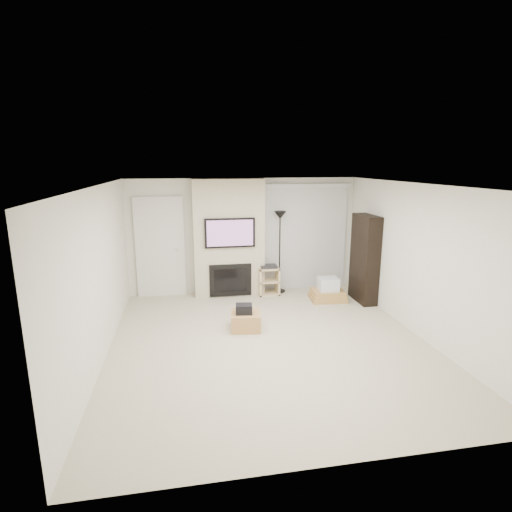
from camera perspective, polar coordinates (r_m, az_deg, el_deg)
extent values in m
cube|color=#C0B697|center=(6.58, 1.89, -12.18)|extent=(5.00, 5.50, 0.00)
cube|color=white|center=(5.96, 2.07, 10.10)|extent=(5.00, 5.50, 0.00)
cube|color=silver|center=(8.80, -1.79, 2.90)|extent=(5.00, 0.00, 2.50)
cube|color=silver|center=(3.67, 11.25, -12.45)|extent=(5.00, 0.00, 2.50)
cube|color=silver|center=(6.15, -21.47, -2.55)|extent=(0.00, 5.50, 2.50)
cube|color=silver|center=(7.10, 22.12, -0.58)|extent=(0.00, 5.50, 2.50)
cube|color=silver|center=(6.83, 3.97, 10.45)|extent=(0.35, 0.18, 0.01)
cube|color=#B48248|center=(7.01, -1.49, -9.21)|extent=(0.56, 0.56, 0.30)
cube|color=black|center=(6.89, -1.74, -7.57)|extent=(0.31, 0.25, 0.16)
cube|color=beige|center=(8.56, -3.91, 2.59)|extent=(1.50, 0.40, 2.50)
cube|color=black|center=(8.31, -3.75, 3.32)|extent=(1.05, 0.06, 0.62)
cube|color=#7F517C|center=(8.27, -3.72, 3.28)|extent=(0.96, 0.00, 0.54)
cube|color=black|center=(8.56, -3.66, -3.46)|extent=(0.90, 0.04, 0.70)
cube|color=black|center=(8.54, -3.65, -3.50)|extent=(0.70, 0.02, 0.50)
cube|color=silver|center=(8.72, -13.53, 1.24)|extent=(1.02, 0.08, 2.14)
cube|color=beige|center=(8.74, -13.51, 0.97)|extent=(0.90, 0.05, 2.05)
cylinder|color=silver|center=(8.68, -11.28, 0.83)|extent=(0.07, 0.06, 0.07)
cube|color=silver|center=(8.92, 7.29, 9.94)|extent=(1.98, 0.10, 0.08)
cube|color=silver|center=(9.08, 7.05, 2.46)|extent=(1.90, 0.03, 2.29)
cylinder|color=black|center=(9.00, 3.32, -4.99)|extent=(0.27, 0.27, 0.03)
cylinder|color=black|center=(8.78, 3.39, 0.27)|extent=(0.03, 0.03, 1.68)
cone|color=black|center=(8.63, 3.47, 5.85)|extent=(0.27, 0.27, 0.17)
cube|color=beige|center=(8.71, 0.45, -3.63)|extent=(0.04, 0.38, 0.60)
cube|color=beige|center=(8.79, 3.08, -3.49)|extent=(0.04, 0.38, 0.60)
cube|color=beige|center=(8.83, 1.76, -5.33)|extent=(0.45, 0.38, 0.03)
cube|color=beige|center=(8.75, 1.77, -3.56)|extent=(0.45, 0.38, 0.03)
cube|color=beige|center=(8.67, 1.79, -1.76)|extent=(0.45, 0.38, 0.03)
cube|color=black|center=(8.66, 1.79, -1.47)|extent=(0.35, 0.25, 0.06)
cube|color=tan|center=(8.57, 10.19, -5.95)|extent=(0.76, 0.59, 0.08)
cube|color=tan|center=(8.55, 10.21, -5.47)|extent=(0.72, 0.55, 0.07)
cube|color=tan|center=(8.53, 10.23, -5.02)|extent=(0.68, 0.52, 0.07)
cube|color=silver|center=(8.48, 10.28, -3.95)|extent=(0.42, 0.38, 0.26)
cube|color=black|center=(8.47, 15.26, -0.38)|extent=(0.30, 0.80, 1.80)
cube|color=black|center=(8.58, 14.96, -3.31)|extent=(0.26, 0.72, 0.02)
cube|color=black|center=(8.47, 15.14, -0.39)|extent=(0.26, 0.72, 0.02)
cube|color=black|center=(8.37, 15.32, 2.61)|extent=(0.26, 0.72, 0.02)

